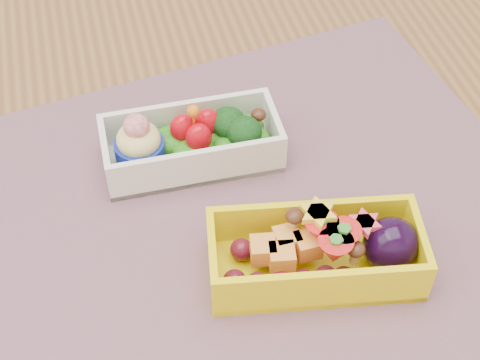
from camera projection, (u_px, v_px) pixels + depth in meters
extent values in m
cube|color=brown|center=(284.00, 212.00, 0.60)|extent=(1.20, 0.80, 0.04)
cube|color=#825968|center=(232.00, 219.00, 0.57)|extent=(0.54, 0.44, 0.00)
cube|color=white|center=(192.00, 143.00, 0.60)|extent=(0.15, 0.07, 0.04)
ellipsoid|color=#49A622|center=(192.00, 148.00, 0.60)|extent=(0.14, 0.06, 0.02)
cylinder|color=#152A9E|center=(141.00, 154.00, 0.59)|extent=(0.04, 0.04, 0.03)
sphere|color=red|center=(137.00, 126.00, 0.57)|extent=(0.02, 0.02, 0.02)
ellipsoid|color=#BD0712|center=(183.00, 128.00, 0.59)|extent=(0.02, 0.02, 0.03)
ellipsoid|color=#BD0712|center=(199.00, 138.00, 0.58)|extent=(0.02, 0.02, 0.03)
ellipsoid|color=#BD0712|center=(207.00, 123.00, 0.59)|extent=(0.02, 0.02, 0.03)
sphere|color=orange|center=(193.00, 111.00, 0.57)|extent=(0.01, 0.01, 0.01)
ellipsoid|color=black|center=(228.00, 123.00, 0.60)|extent=(0.03, 0.03, 0.02)
ellipsoid|color=black|center=(244.00, 132.00, 0.59)|extent=(0.03, 0.03, 0.02)
ellipsoid|color=#3F2111|center=(259.00, 115.00, 0.60)|extent=(0.01, 0.01, 0.01)
cube|color=yellow|center=(315.00, 254.00, 0.52)|extent=(0.16, 0.09, 0.04)
ellipsoid|color=#581021|center=(272.00, 267.00, 0.52)|extent=(0.09, 0.05, 0.02)
cube|color=orange|center=(284.00, 247.00, 0.51)|extent=(0.04, 0.04, 0.02)
cone|color=red|center=(320.00, 232.00, 0.51)|extent=(0.03, 0.03, 0.03)
cone|color=red|center=(342.00, 241.00, 0.51)|extent=(0.03, 0.03, 0.03)
cone|color=red|center=(334.00, 252.00, 0.50)|extent=(0.03, 0.03, 0.03)
cylinder|color=yellow|center=(318.00, 213.00, 0.51)|extent=(0.03, 0.03, 0.01)
cylinder|color=#E53F5B|center=(365.00, 223.00, 0.51)|extent=(0.03, 0.03, 0.01)
ellipsoid|color=#3F2111|center=(293.00, 229.00, 0.52)|extent=(0.01, 0.01, 0.01)
ellipsoid|color=#3F2111|center=(355.00, 255.00, 0.51)|extent=(0.01, 0.01, 0.01)
ellipsoid|color=black|center=(391.00, 245.00, 0.52)|extent=(0.04, 0.04, 0.04)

